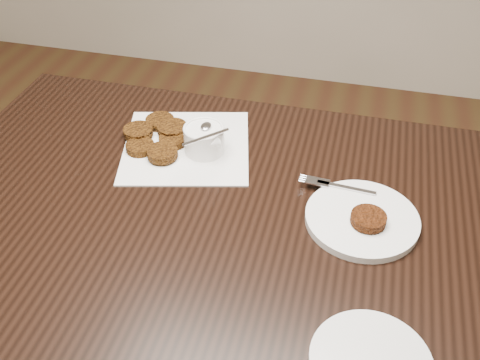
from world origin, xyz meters
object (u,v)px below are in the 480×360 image
plate_with_patty (362,216)px  table (230,322)px  napkin (186,146)px  sauce_ramekin (203,127)px

plate_with_patty → table: bearing=-172.9°
table → plate_with_patty: (0.26, 0.03, 0.39)m
napkin → sauce_ramekin: sauce_ramekin is taller
plate_with_patty → napkin: bearing=159.7°
sauce_ramekin → plate_with_patty: 0.40m
sauce_ramekin → plate_with_patty: sauce_ramekin is taller
table → napkin: bearing=128.9°
napkin → plate_with_patty: plate_with_patty is taller
napkin → sauce_ramekin: bearing=-8.4°
table → napkin: (-0.15, 0.19, 0.38)m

